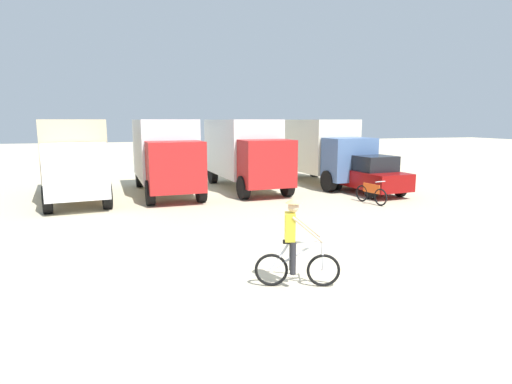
# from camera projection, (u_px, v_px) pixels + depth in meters

# --- Properties ---
(ground_plane) EXTENTS (120.00, 120.00, 0.00)m
(ground_plane) POSITION_uv_depth(u_px,v_px,m) (325.00, 270.00, 9.63)
(ground_plane) COLOR beige
(box_truck_tan_camper) EXTENTS (3.19, 6.99, 3.35)m
(box_truck_tan_camper) POSITION_uv_depth(u_px,v_px,m) (74.00, 155.00, 18.06)
(box_truck_tan_camper) COLOR #CCB78E
(box_truck_tan_camper) RESTS_ON ground
(box_truck_avon_van) EXTENTS (2.72, 6.86, 3.35)m
(box_truck_avon_van) POSITION_uv_depth(u_px,v_px,m) (165.00, 152.00, 19.54)
(box_truck_avon_van) COLOR white
(box_truck_avon_van) RESTS_ON ground
(box_truck_white_box) EXTENTS (2.84, 6.90, 3.35)m
(box_truck_white_box) POSITION_uv_depth(u_px,v_px,m) (245.00, 150.00, 20.84)
(box_truck_white_box) COLOR white
(box_truck_white_box) RESTS_ON ground
(box_truck_cream_rv) EXTENTS (2.90, 6.92, 3.35)m
(box_truck_cream_rv) POSITION_uv_depth(u_px,v_px,m) (319.00, 148.00, 22.73)
(box_truck_cream_rv) COLOR beige
(box_truck_cream_rv) RESTS_ON ground
(sedan_parked) EXTENTS (2.19, 4.36, 1.76)m
(sedan_parked) POSITION_uv_depth(u_px,v_px,m) (368.00, 174.00, 19.60)
(sedan_parked) COLOR maroon
(sedan_parked) RESTS_ON ground
(cyclist_orange_shirt) EXTENTS (1.66, 0.69, 1.82)m
(cyclist_orange_shirt) POSITION_uv_depth(u_px,v_px,m) (295.00, 246.00, 8.58)
(cyclist_orange_shirt) COLOR black
(cyclist_orange_shirt) RESTS_ON ground
(bicycle_spare) EXTENTS (0.56, 1.70, 0.97)m
(bicycle_spare) POSITION_uv_depth(u_px,v_px,m) (371.00, 194.00, 17.27)
(bicycle_spare) COLOR black
(bicycle_spare) RESTS_ON ground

